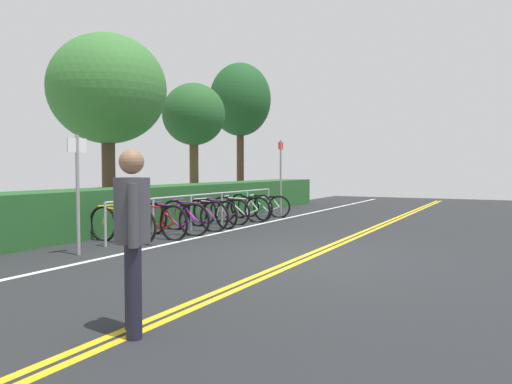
{
  "coord_description": "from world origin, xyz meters",
  "views": [
    {
      "loc": [
        -7.92,
        -3.08,
        1.48
      ],
      "look_at": [
        2.26,
        2.14,
        0.95
      ],
      "focal_mm": 35.59,
      "sensor_mm": 36.0,
      "label": 1
    }
  ],
  "objects_px": {
    "bicycle_3": "(194,215)",
    "bike_rack": "(207,202)",
    "bicycle_0": "(122,225)",
    "bicycle_4": "(212,213)",
    "bicycle_5": "(221,211)",
    "bicycle_2": "(173,219)",
    "tree_extra": "(240,101)",
    "tree_mid": "(108,90)",
    "bicycle_8": "(264,206)",
    "pedestrian": "(132,229)",
    "sign_post_near": "(78,182)",
    "bicycle_7": "(251,207)",
    "bicycle_6": "(240,209)",
    "bicycle_1": "(156,221)",
    "tree_far_right": "(194,116)",
    "sign_post_far": "(281,170)"
  },
  "relations": [
    {
      "from": "bicycle_3",
      "to": "bike_rack",
      "type": "bearing_deg",
      "value": 7.2
    },
    {
      "from": "bicycle_0",
      "to": "bicycle_4",
      "type": "height_order",
      "value": "bicycle_0"
    },
    {
      "from": "bicycle_0",
      "to": "bicycle_5",
      "type": "height_order",
      "value": "bicycle_0"
    },
    {
      "from": "bicycle_3",
      "to": "bicycle_2",
      "type": "bearing_deg",
      "value": -178.22
    },
    {
      "from": "bicycle_3",
      "to": "tree_extra",
      "type": "height_order",
      "value": "tree_extra"
    },
    {
      "from": "bicycle_3",
      "to": "tree_mid",
      "type": "xyz_separation_m",
      "value": [
        0.02,
        2.68,
        3.15
      ]
    },
    {
      "from": "bicycle_8",
      "to": "pedestrian",
      "type": "bearing_deg",
      "value": -159.85
    },
    {
      "from": "sign_post_near",
      "to": "tree_extra",
      "type": "xyz_separation_m",
      "value": [
        11.87,
        3.39,
        2.99
      ]
    },
    {
      "from": "bicycle_7",
      "to": "bicycle_8",
      "type": "distance_m",
      "value": 0.71
    },
    {
      "from": "bicycle_0",
      "to": "tree_mid",
      "type": "xyz_separation_m",
      "value": [
        2.29,
        2.49,
        3.15
      ]
    },
    {
      "from": "bicycle_6",
      "to": "sign_post_near",
      "type": "relative_size",
      "value": 0.81
    },
    {
      "from": "bicycle_1",
      "to": "tree_far_right",
      "type": "distance_m",
      "value": 6.69
    },
    {
      "from": "bicycle_8",
      "to": "sign_post_near",
      "type": "height_order",
      "value": "sign_post_near"
    },
    {
      "from": "bicycle_1",
      "to": "bicycle_5",
      "type": "bearing_deg",
      "value": 3.71
    },
    {
      "from": "bicycle_0",
      "to": "bicycle_1",
      "type": "distance_m",
      "value": 0.8
    },
    {
      "from": "bicycle_2",
      "to": "sign_post_near",
      "type": "height_order",
      "value": "sign_post_near"
    },
    {
      "from": "bicycle_8",
      "to": "bicycle_5",
      "type": "bearing_deg",
      "value": 176.66
    },
    {
      "from": "bicycle_4",
      "to": "bicycle_6",
      "type": "height_order",
      "value": "bicycle_6"
    },
    {
      "from": "bike_rack",
      "to": "bicycle_3",
      "type": "bearing_deg",
      "value": -172.8
    },
    {
      "from": "pedestrian",
      "to": "bicycle_1",
      "type": "bearing_deg",
      "value": 36.53
    },
    {
      "from": "bike_rack",
      "to": "bicycle_2",
      "type": "relative_size",
      "value": 4.06
    },
    {
      "from": "bicycle_2",
      "to": "tree_extra",
      "type": "height_order",
      "value": "tree_extra"
    },
    {
      "from": "bicycle_0",
      "to": "tree_mid",
      "type": "height_order",
      "value": "tree_mid"
    },
    {
      "from": "bicycle_6",
      "to": "tree_far_right",
      "type": "xyz_separation_m",
      "value": [
        1.69,
        2.67,
        2.85
      ]
    },
    {
      "from": "bike_rack",
      "to": "bicycle_8",
      "type": "distance_m",
      "value": 3.08
    },
    {
      "from": "bicycle_5",
      "to": "bicycle_6",
      "type": "bearing_deg",
      "value": -13.44
    },
    {
      "from": "sign_post_far",
      "to": "tree_extra",
      "type": "height_order",
      "value": "tree_extra"
    },
    {
      "from": "bicycle_1",
      "to": "bike_rack",
      "type": "bearing_deg",
      "value": 3.56
    },
    {
      "from": "bicycle_6",
      "to": "sign_post_far",
      "type": "relative_size",
      "value": 0.69
    },
    {
      "from": "tree_extra",
      "to": "tree_far_right",
      "type": "bearing_deg",
      "value": -172.08
    },
    {
      "from": "pedestrian",
      "to": "sign_post_far",
      "type": "height_order",
      "value": "sign_post_far"
    },
    {
      "from": "bicycle_2",
      "to": "bicycle_5",
      "type": "xyz_separation_m",
      "value": [
        2.36,
        0.17,
        -0.02
      ]
    },
    {
      "from": "bicycle_6",
      "to": "bicycle_8",
      "type": "distance_m",
      "value": 1.55
    },
    {
      "from": "bicycle_2",
      "to": "bicycle_7",
      "type": "distance_m",
      "value": 3.94
    },
    {
      "from": "bicycle_3",
      "to": "tree_far_right",
      "type": "distance_m",
      "value": 5.52
    },
    {
      "from": "pedestrian",
      "to": "bicycle_6",
      "type": "bearing_deg",
      "value": 23.13
    },
    {
      "from": "bicycle_5",
      "to": "tree_mid",
      "type": "relative_size",
      "value": 0.34
    },
    {
      "from": "bicycle_5",
      "to": "pedestrian",
      "type": "distance_m",
      "value": 8.95
    },
    {
      "from": "tree_mid",
      "to": "bicycle_2",
      "type": "bearing_deg",
      "value": -107.94
    },
    {
      "from": "bicycle_5",
      "to": "tree_far_right",
      "type": "xyz_separation_m",
      "value": [
        2.42,
        2.5,
        2.86
      ]
    },
    {
      "from": "pedestrian",
      "to": "tree_extra",
      "type": "relative_size",
      "value": 0.29
    },
    {
      "from": "bicycle_3",
      "to": "bicycle_4",
      "type": "height_order",
      "value": "bicycle_3"
    },
    {
      "from": "pedestrian",
      "to": "sign_post_far",
      "type": "distance_m",
      "value": 12.26
    },
    {
      "from": "bicycle_4",
      "to": "tree_far_right",
      "type": "relative_size",
      "value": 0.4
    },
    {
      "from": "bicycle_5",
      "to": "pedestrian",
      "type": "bearing_deg",
      "value": -153.99
    },
    {
      "from": "tree_extra",
      "to": "bicycle_4",
      "type": "bearing_deg",
      "value": -156.25
    },
    {
      "from": "bicycle_6",
      "to": "tree_extra",
      "type": "relative_size",
      "value": 0.29
    },
    {
      "from": "bicycle_8",
      "to": "sign_post_far",
      "type": "distance_m",
      "value": 1.73
    },
    {
      "from": "bike_rack",
      "to": "tree_extra",
      "type": "distance_m",
      "value": 8.82
    },
    {
      "from": "bicycle_3",
      "to": "bicycle_7",
      "type": "xyz_separation_m",
      "value": [
        3.08,
        0.09,
        0.0
      ]
    }
  ]
}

